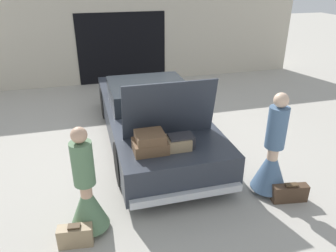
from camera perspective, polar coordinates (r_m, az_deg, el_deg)
ground_plane at (r=7.16m, az=-2.75°, el=-2.30°), size 40.00×40.00×0.00m
garage_wall_back at (r=10.83m, az=-8.14°, el=14.82°), size 12.00×0.14×2.80m
car at (r=6.92m, az=-2.87°, el=1.76°), size 1.89×4.88×1.76m
person_left at (r=4.65m, az=-13.96°, el=-11.71°), size 0.55×0.55×1.60m
person_right at (r=5.48m, az=17.67°, el=-5.45°), size 0.58×0.58×1.73m
suitcase_beside_left_person at (r=4.73m, az=-15.82°, el=-17.91°), size 0.47×0.22×0.33m
suitcase_beside_right_person at (r=5.62m, az=20.46°, el=-10.90°), size 0.57×0.23×0.32m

